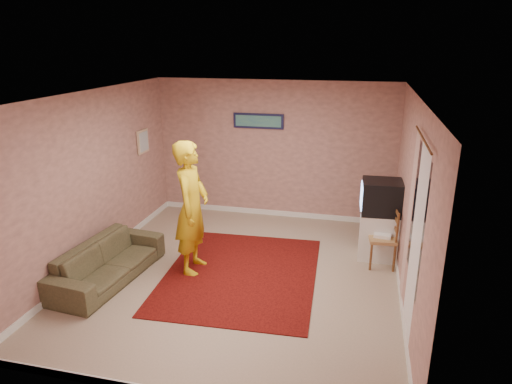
% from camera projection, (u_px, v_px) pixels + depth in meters
% --- Properties ---
extents(ground, '(5.00, 5.00, 0.00)m').
position_uv_depth(ground, '(240.00, 275.00, 6.67)').
color(ground, tan).
rests_on(ground, ground).
extents(wall_back, '(4.50, 0.02, 2.60)m').
position_uv_depth(wall_back, '(274.00, 150.00, 8.57)').
color(wall_back, tan).
rests_on(wall_back, ground).
extents(wall_front, '(4.50, 0.02, 2.60)m').
position_uv_depth(wall_front, '(163.00, 279.00, 3.95)').
color(wall_front, tan).
rests_on(wall_front, ground).
extents(wall_left, '(0.02, 5.00, 2.60)m').
position_uv_depth(wall_left, '(93.00, 180.00, 6.76)').
color(wall_left, tan).
rests_on(wall_left, ground).
extents(wall_right, '(0.02, 5.00, 2.60)m').
position_uv_depth(wall_right, '(410.00, 204.00, 5.77)').
color(wall_right, tan).
rests_on(wall_right, ground).
extents(ceiling, '(4.50, 5.00, 0.02)m').
position_uv_depth(ceiling, '(238.00, 95.00, 5.85)').
color(ceiling, white).
rests_on(ceiling, wall_back).
extents(baseboard_back, '(4.50, 0.02, 0.10)m').
position_uv_depth(baseboard_back, '(273.00, 213.00, 8.96)').
color(baseboard_back, white).
rests_on(baseboard_back, ground).
extents(baseboard_left, '(0.02, 5.00, 0.10)m').
position_uv_depth(baseboard_left, '(102.00, 256.00, 7.15)').
color(baseboard_left, white).
rests_on(baseboard_left, ground).
extents(baseboard_right, '(0.02, 5.00, 0.10)m').
position_uv_depth(baseboard_right, '(400.00, 291.00, 6.17)').
color(baseboard_right, white).
rests_on(baseboard_right, ground).
extents(window, '(0.01, 1.10, 1.50)m').
position_uv_depth(window, '(418.00, 218.00, 4.89)').
color(window, black).
rests_on(window, wall_right).
extents(curtain_sheer, '(0.01, 0.75, 2.10)m').
position_uv_depth(curtain_sheer, '(416.00, 241.00, 4.82)').
color(curtain_sheer, white).
rests_on(curtain_sheer, wall_right).
extents(curtain_floral, '(0.01, 0.35, 2.10)m').
position_uv_depth(curtain_floral, '(409.00, 217.00, 5.47)').
color(curtain_floral, beige).
rests_on(curtain_floral, wall_right).
extents(curtain_rod, '(0.02, 1.40, 0.02)m').
position_uv_depth(curtain_rod, '(423.00, 138.00, 4.63)').
color(curtain_rod, brown).
rests_on(curtain_rod, wall_right).
extents(picture_back, '(0.95, 0.04, 0.28)m').
position_uv_depth(picture_back, '(258.00, 121.00, 8.43)').
color(picture_back, '#15163A').
rests_on(picture_back, wall_back).
extents(picture_left, '(0.04, 0.38, 0.42)m').
position_uv_depth(picture_left, '(143.00, 141.00, 8.15)').
color(picture_left, '#D2B590').
rests_on(picture_left, wall_left).
extents(area_rug, '(2.30, 2.81, 0.01)m').
position_uv_depth(area_rug, '(241.00, 273.00, 6.71)').
color(area_rug, black).
rests_on(area_rug, ground).
extents(tv_cabinet, '(0.58, 0.53, 0.74)m').
position_uv_depth(tv_cabinet, '(378.00, 235.00, 7.15)').
color(tv_cabinet, silver).
rests_on(tv_cabinet, ground).
extents(crt_tv, '(0.62, 0.56, 0.51)m').
position_uv_depth(crt_tv, '(381.00, 197.00, 6.95)').
color(crt_tv, black).
rests_on(crt_tv, tv_cabinet).
extents(chair_a, '(0.42, 0.40, 0.48)m').
position_uv_depth(chair_a, '(375.00, 208.00, 7.80)').
color(chair_a, tan).
rests_on(chair_a, ground).
extents(dvd_player, '(0.33, 0.25, 0.05)m').
position_uv_depth(dvd_player, '(375.00, 211.00, 7.81)').
color(dvd_player, '#A7A7AC').
rests_on(dvd_player, chair_a).
extents(blue_throw, '(0.37, 0.05, 0.39)m').
position_uv_depth(blue_throw, '(376.00, 195.00, 7.92)').
color(blue_throw, '#84B5D8').
rests_on(blue_throw, chair_a).
extents(chair_b, '(0.44, 0.45, 0.50)m').
position_uv_depth(chair_b, '(383.00, 231.00, 6.80)').
color(chair_b, tan).
rests_on(chair_b, ground).
extents(game_console, '(0.27, 0.21, 0.05)m').
position_uv_depth(game_console, '(383.00, 235.00, 6.82)').
color(game_console, white).
rests_on(game_console, chair_b).
extents(sofa, '(0.93, 1.96, 0.55)m').
position_uv_depth(sofa, '(108.00, 262.00, 6.48)').
color(sofa, brown).
rests_on(sofa, ground).
extents(person, '(0.50, 0.73, 1.96)m').
position_uv_depth(person, '(192.00, 208.00, 6.55)').
color(person, gold).
rests_on(person, ground).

